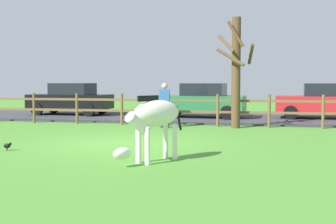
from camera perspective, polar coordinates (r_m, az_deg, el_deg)
name	(u,v)px	position (r m, az deg, el deg)	size (l,w,h in m)	color
ground_plane	(122,144)	(12.07, -6.04, -4.11)	(60.00, 60.00, 0.00)	#47842D
parking_asphalt	(181,116)	(21.06, 1.70, -0.54)	(28.00, 7.40, 0.05)	#38383D
paddock_fence	(145,107)	(16.96, -3.02, 0.63)	(20.79, 0.11, 1.22)	brown
bare_tree	(236,70)	(16.01, 8.86, 5.43)	(1.35, 1.34, 4.00)	#513A23
zebra	(154,118)	(9.20, -1.85, -0.83)	(1.26, 1.68, 1.41)	white
crow_on_grass	(7,146)	(11.46, -20.20, -4.14)	(0.21, 0.10, 0.20)	black
parked_car_red	(323,101)	(20.57, 19.59, 1.40)	(4.10, 2.10, 1.56)	red
parked_car_black	(71,99)	(22.19, -12.55, 1.72)	(4.05, 1.98, 1.56)	black
parked_car_green	(201,100)	(20.06, 4.37, 1.57)	(4.12, 2.13, 1.56)	#236B38
visitor_near_fence	(165,103)	(15.98, -0.45, 1.17)	(0.39, 0.27, 1.64)	#232847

